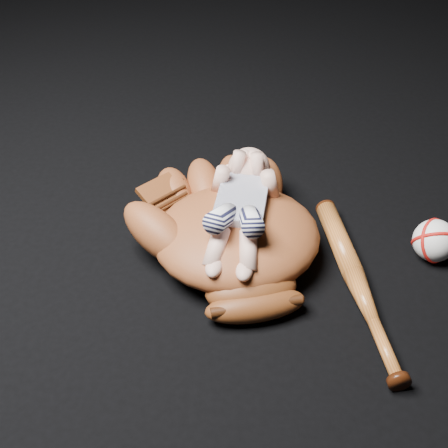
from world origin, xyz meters
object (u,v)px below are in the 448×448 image
(newborn_baby, at_px, (240,207))
(baseball_bat, at_px, (357,283))
(baseball_glove, at_px, (237,229))
(baseball, at_px, (435,241))

(newborn_baby, bearing_deg, baseball_bat, -15.98)
(baseball_glove, bearing_deg, baseball, -11.20)
(baseball_bat, bearing_deg, newborn_baby, 155.88)
(baseball, bearing_deg, newborn_baby, 179.84)
(baseball_bat, xyz_separation_m, baseball, (0.16, 0.10, 0.02))
(baseball_glove, relative_size, newborn_baby, 1.38)
(newborn_baby, height_order, baseball_bat, newborn_baby)
(baseball_glove, distance_m, newborn_baby, 0.05)
(baseball_glove, bearing_deg, newborn_baby, 46.00)
(newborn_baby, xyz_separation_m, baseball, (0.39, -0.00, -0.08))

